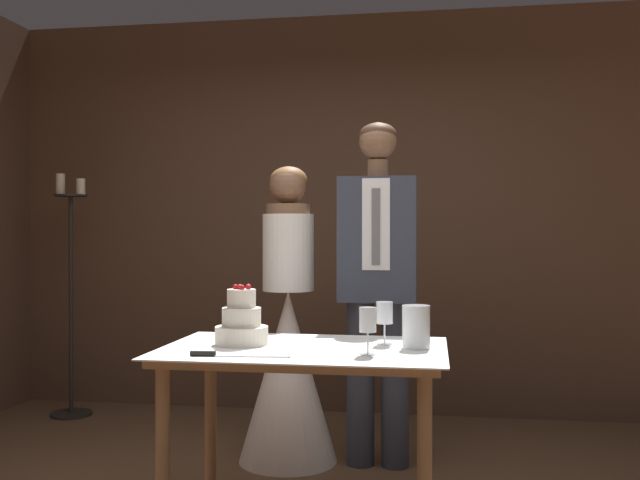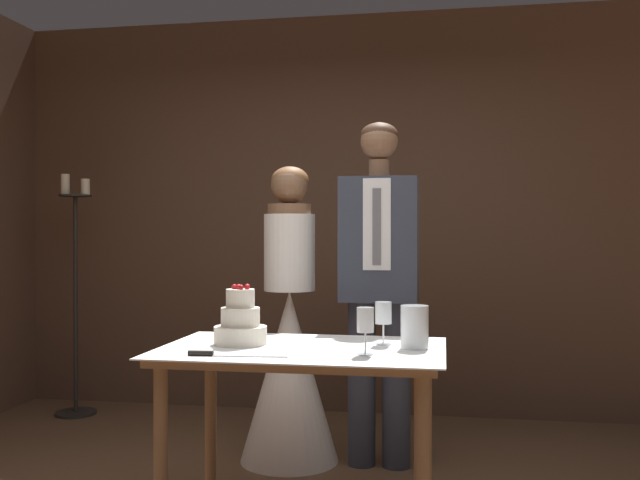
{
  "view_description": "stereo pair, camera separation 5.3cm",
  "coord_description": "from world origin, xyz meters",
  "px_view_note": "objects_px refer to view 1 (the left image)",
  "views": [
    {
      "loc": [
        0.59,
        -2.7,
        1.25
      ],
      "look_at": [
        0.05,
        0.7,
        1.22
      ],
      "focal_mm": 40.0,
      "sensor_mm": 36.0,
      "label": 1
    },
    {
      "loc": [
        0.64,
        -2.7,
        1.25
      ],
      "look_at": [
        0.05,
        0.7,
        1.22
      ],
      "focal_mm": 40.0,
      "sensor_mm": 36.0,
      "label": 2
    }
  ],
  "objects_px": {
    "cake_knife": "(220,354)",
    "bride": "(288,353)",
    "wine_glass_near": "(368,322)",
    "hurricane_candle": "(416,328)",
    "cake_table": "(304,371)",
    "candle_stand": "(71,304)",
    "wine_glass_middle": "(385,315)",
    "groom": "(378,275)",
    "tiered_cake": "(241,323)"
  },
  "relations": [
    {
      "from": "cake_knife",
      "to": "bride",
      "type": "xyz_separation_m",
      "value": [
        0.04,
        1.14,
        -0.18
      ]
    },
    {
      "from": "wine_glass_near",
      "to": "hurricane_candle",
      "type": "relative_size",
      "value": 1.05
    },
    {
      "from": "cake_table",
      "to": "candle_stand",
      "type": "xyz_separation_m",
      "value": [
        -1.93,
        1.6,
        0.1
      ]
    },
    {
      "from": "cake_table",
      "to": "wine_glass_middle",
      "type": "distance_m",
      "value": 0.42
    },
    {
      "from": "wine_glass_near",
      "to": "hurricane_candle",
      "type": "distance_m",
      "value": 0.27
    },
    {
      "from": "wine_glass_middle",
      "to": "groom",
      "type": "distance_m",
      "value": 0.75
    },
    {
      "from": "cake_table",
      "to": "wine_glass_near",
      "type": "height_order",
      "value": "wine_glass_near"
    },
    {
      "from": "wine_glass_near",
      "to": "groom",
      "type": "height_order",
      "value": "groom"
    },
    {
      "from": "cake_knife",
      "to": "groom",
      "type": "xyz_separation_m",
      "value": [
        0.53,
        1.14,
        0.25
      ]
    },
    {
      "from": "wine_glass_middle",
      "to": "groom",
      "type": "relative_size",
      "value": 0.1
    },
    {
      "from": "groom",
      "to": "tiered_cake",
      "type": "bearing_deg",
      "value": -122.6
    },
    {
      "from": "tiered_cake",
      "to": "wine_glass_middle",
      "type": "distance_m",
      "value": 0.62
    },
    {
      "from": "wine_glass_near",
      "to": "groom",
      "type": "distance_m",
      "value": 1.02
    },
    {
      "from": "cake_knife",
      "to": "candle_stand",
      "type": "bearing_deg",
      "value": 126.19
    },
    {
      "from": "tiered_cake",
      "to": "cake_knife",
      "type": "xyz_separation_m",
      "value": [
        0.0,
        -0.31,
        -0.08
      ]
    },
    {
      "from": "cake_table",
      "to": "hurricane_candle",
      "type": "height_order",
      "value": "hurricane_candle"
    },
    {
      "from": "wine_glass_middle",
      "to": "candle_stand",
      "type": "bearing_deg",
      "value": 147.01
    },
    {
      "from": "cake_knife",
      "to": "wine_glass_middle",
      "type": "bearing_deg",
      "value": 28.33
    },
    {
      "from": "cake_table",
      "to": "cake_knife",
      "type": "xyz_separation_m",
      "value": [
        -0.28,
        -0.28,
        0.11
      ]
    },
    {
      "from": "hurricane_candle",
      "to": "bride",
      "type": "distance_m",
      "value": 1.12
    },
    {
      "from": "bride",
      "to": "wine_glass_near",
      "type": "bearing_deg",
      "value": -62.29
    },
    {
      "from": "groom",
      "to": "wine_glass_near",
      "type": "bearing_deg",
      "value": -87.85
    },
    {
      "from": "groom",
      "to": "candle_stand",
      "type": "relative_size",
      "value": 1.11
    },
    {
      "from": "cake_table",
      "to": "bride",
      "type": "bearing_deg",
      "value": 105.91
    },
    {
      "from": "wine_glass_near",
      "to": "wine_glass_middle",
      "type": "bearing_deg",
      "value": 80.15
    },
    {
      "from": "wine_glass_near",
      "to": "groom",
      "type": "bearing_deg",
      "value": 92.15
    },
    {
      "from": "cake_table",
      "to": "cake_knife",
      "type": "bearing_deg",
      "value": -135.81
    },
    {
      "from": "tiered_cake",
      "to": "bride",
      "type": "bearing_deg",
      "value": 87.45
    },
    {
      "from": "wine_glass_near",
      "to": "groom",
      "type": "relative_size",
      "value": 0.1
    },
    {
      "from": "cake_table",
      "to": "hurricane_candle",
      "type": "xyz_separation_m",
      "value": [
        0.47,
        0.05,
        0.19
      ]
    },
    {
      "from": "cake_table",
      "to": "candle_stand",
      "type": "height_order",
      "value": "candle_stand"
    },
    {
      "from": "candle_stand",
      "to": "groom",
      "type": "bearing_deg",
      "value": -18.64
    },
    {
      "from": "hurricane_candle",
      "to": "groom",
      "type": "xyz_separation_m",
      "value": [
        -0.22,
        0.81,
        0.18
      ]
    },
    {
      "from": "bride",
      "to": "cake_knife",
      "type": "bearing_deg",
      "value": -91.85
    },
    {
      "from": "candle_stand",
      "to": "wine_glass_middle",
      "type": "bearing_deg",
      "value": -32.99
    },
    {
      "from": "cake_table",
      "to": "tiered_cake",
      "type": "bearing_deg",
      "value": 172.86
    },
    {
      "from": "cake_table",
      "to": "candle_stand",
      "type": "distance_m",
      "value": 2.5
    },
    {
      "from": "cake_knife",
      "to": "bride",
      "type": "height_order",
      "value": "bride"
    },
    {
      "from": "bride",
      "to": "cake_table",
      "type": "bearing_deg",
      "value": -74.09
    },
    {
      "from": "wine_glass_middle",
      "to": "hurricane_candle",
      "type": "distance_m",
      "value": 0.16
    },
    {
      "from": "wine_glass_near",
      "to": "candle_stand",
      "type": "height_order",
      "value": "candle_stand"
    },
    {
      "from": "cake_knife",
      "to": "hurricane_candle",
      "type": "relative_size",
      "value": 2.2
    },
    {
      "from": "cake_table",
      "to": "wine_glass_middle",
      "type": "relative_size",
      "value": 6.44
    },
    {
      "from": "wine_glass_near",
      "to": "bride",
      "type": "height_order",
      "value": "bride"
    },
    {
      "from": "tiered_cake",
      "to": "candle_stand",
      "type": "bearing_deg",
      "value": 136.44
    },
    {
      "from": "cake_table",
      "to": "bride",
      "type": "distance_m",
      "value": 0.9
    },
    {
      "from": "groom",
      "to": "bride",
      "type": "bearing_deg",
      "value": 179.93
    },
    {
      "from": "bride",
      "to": "groom",
      "type": "xyz_separation_m",
      "value": [
        0.49,
        -0.0,
        0.43
      ]
    },
    {
      "from": "wine_glass_middle",
      "to": "hurricane_candle",
      "type": "height_order",
      "value": "wine_glass_middle"
    },
    {
      "from": "wine_glass_near",
      "to": "candle_stand",
      "type": "relative_size",
      "value": 0.11
    }
  ]
}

